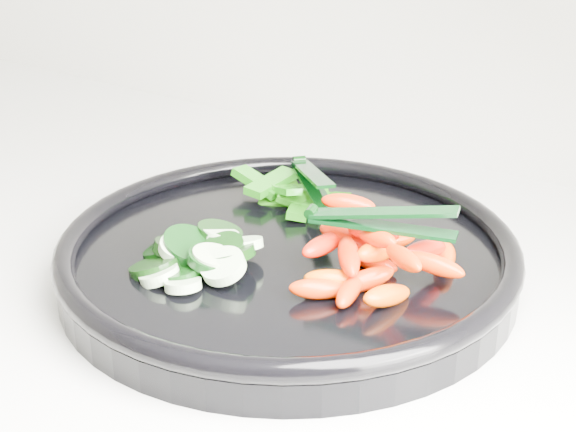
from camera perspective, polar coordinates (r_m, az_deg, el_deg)
The scene contains 6 objects.
veggie_tray at distance 0.66m, azimuth -0.00°, elevation -2.76°, with size 0.39×0.39×0.04m.
cucumber_pile at distance 0.64m, azimuth -6.52°, elevation -2.57°, with size 0.12×0.12×0.04m.
carrot_pile at distance 0.61m, azimuth 6.03°, elevation -2.87°, with size 0.14×0.15×0.05m.
pepper_pile at distance 0.74m, azimuth 0.43°, elevation 1.57°, with size 0.12×0.09×0.03m.
tong_carrot at distance 0.59m, azimuth 6.38°, elevation -0.22°, with size 0.11×0.05×0.02m.
tong_pepper at distance 0.73m, azimuth 1.65°, elevation 2.72°, with size 0.09×0.09×0.02m.
Camera 1 is at (0.35, 1.20, 1.25)m, focal length 50.00 mm.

